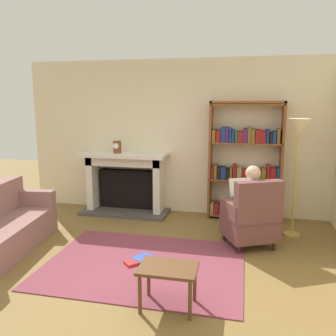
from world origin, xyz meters
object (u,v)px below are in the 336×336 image
at_px(armchair_reading, 252,217).
at_px(side_table, 168,273).
at_px(mantel_clock, 117,147).
at_px(seated_reader, 248,201).
at_px(sofa_floral, 1,228).
at_px(fireplace, 126,180).
at_px(bookshelf, 245,165).
at_px(floor_lamp, 298,137).

xyz_separation_m(armchair_reading, side_table, (-0.80, -1.66, -0.06)).
height_order(armchair_reading, side_table, armchair_reading).
xyz_separation_m(mantel_clock, seated_reader, (2.26, -0.96, -0.57)).
bearing_deg(sofa_floral, armchair_reading, -82.30).
distance_m(fireplace, armchair_reading, 2.49).
bearing_deg(armchair_reading, side_table, 38.27).
bearing_deg(sofa_floral, side_table, -115.06).
height_order(bookshelf, floor_lamp, bookshelf).
distance_m(mantel_clock, armchair_reading, 2.66).
bearing_deg(floor_lamp, armchair_reading, -137.32).
bearing_deg(seated_reader, mantel_clock, -48.93).
relative_size(mantel_clock, sofa_floral, 0.12).
bearing_deg(side_table, sofa_floral, 161.64).
bearing_deg(side_table, mantel_clock, 119.08).
bearing_deg(side_table, floor_lamp, 57.56).
bearing_deg(mantel_clock, fireplace, 40.51).
height_order(armchair_reading, sofa_floral, armchair_reading).
bearing_deg(seated_reader, side_table, 41.03).
height_order(bookshelf, sofa_floral, bookshelf).
height_order(fireplace, floor_lamp, floor_lamp).
xyz_separation_m(sofa_floral, floor_lamp, (3.88, 1.40, 1.16)).
xyz_separation_m(fireplace, armchair_reading, (2.19, -1.17, -0.15)).
bearing_deg(seated_reader, fireplace, -52.31).
height_order(seated_reader, side_table, seated_reader).
bearing_deg(armchair_reading, seated_reader, -90.00).
distance_m(mantel_clock, seated_reader, 2.52).
xyz_separation_m(side_table, floor_lamp, (1.41, 2.22, 1.12)).
bearing_deg(fireplace, floor_lamp, -12.14).
relative_size(side_table, floor_lamp, 0.32).
bearing_deg(bookshelf, side_table, -103.59).
distance_m(fireplace, floor_lamp, 3.01).
relative_size(bookshelf, seated_reader, 1.74).
relative_size(bookshelf, armchair_reading, 2.05).
bearing_deg(floor_lamp, seated_reader, -145.36).
bearing_deg(seated_reader, armchair_reading, 90.00).
height_order(fireplace, seated_reader, seated_reader).
bearing_deg(side_table, seated_reader, 66.99).
xyz_separation_m(armchair_reading, sofa_floral, (-3.27, -0.84, -0.10)).
distance_m(armchair_reading, sofa_floral, 3.37).
bearing_deg(armchair_reading, bookshelf, -110.76).
relative_size(seated_reader, floor_lamp, 0.65).
xyz_separation_m(fireplace, floor_lamp, (2.80, -0.60, 0.90)).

